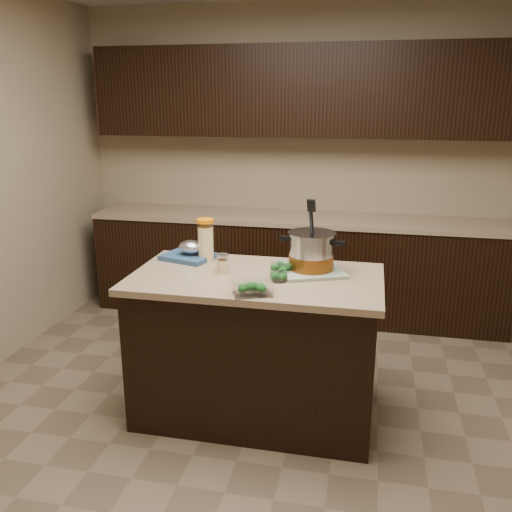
% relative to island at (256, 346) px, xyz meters
% --- Properties ---
extents(ground_plane, '(4.00, 4.00, 0.00)m').
position_rel_island_xyz_m(ground_plane, '(0.00, 0.00, -0.45)').
color(ground_plane, brown).
rests_on(ground_plane, ground).
extents(room_shell, '(4.04, 4.04, 2.72)m').
position_rel_island_xyz_m(room_shell, '(0.00, 0.00, 1.26)').
color(room_shell, tan).
rests_on(room_shell, ground).
extents(back_cabinets, '(3.60, 0.63, 2.33)m').
position_rel_island_xyz_m(back_cabinets, '(0.00, 1.74, 0.49)').
color(back_cabinets, black).
rests_on(back_cabinets, ground).
extents(island, '(1.46, 0.81, 0.90)m').
position_rel_island_xyz_m(island, '(0.00, 0.00, 0.00)').
color(island, black).
rests_on(island, ground).
extents(dish_towel, '(0.47, 0.47, 0.02)m').
position_rel_island_xyz_m(dish_towel, '(0.30, 0.15, 0.46)').
color(dish_towel, '#4E7551').
rests_on(dish_towel, island).
extents(stock_pot, '(0.40, 0.32, 0.40)m').
position_rel_island_xyz_m(stock_pot, '(0.30, 0.14, 0.56)').
color(stock_pot, '#B7B7BC').
rests_on(stock_pot, dish_towel).
extents(lemonade_pitcher, '(0.14, 0.14, 0.27)m').
position_rel_island_xyz_m(lemonade_pitcher, '(-0.38, 0.23, 0.57)').
color(lemonade_pitcher, '#F1DB93').
rests_on(lemonade_pitcher, island).
extents(mason_jar, '(0.10, 0.10, 0.12)m').
position_rel_island_xyz_m(mason_jar, '(-0.21, 0.02, 0.50)').
color(mason_jar, '#F1DB93').
rests_on(mason_jar, island).
extents(broccoli_tub_left, '(0.15, 0.15, 0.06)m').
position_rel_island_xyz_m(broccoli_tub_left, '(0.14, 0.06, 0.48)').
color(broccoli_tub_left, silver).
rests_on(broccoli_tub_left, island).
extents(broccoli_tub_right, '(0.13, 0.13, 0.05)m').
position_rel_island_xyz_m(broccoli_tub_right, '(0.15, -0.06, 0.47)').
color(broccoli_tub_right, silver).
rests_on(broccoli_tub_right, island).
extents(broccoli_tub_rect, '(0.24, 0.21, 0.07)m').
position_rel_island_xyz_m(broccoli_tub_rect, '(0.05, -0.31, 0.48)').
color(broccoli_tub_rect, silver).
rests_on(broccoli_tub_rect, island).
extents(blue_tray, '(0.36, 0.32, 0.12)m').
position_rel_island_xyz_m(blue_tray, '(-0.49, 0.25, 0.49)').
color(blue_tray, navy).
rests_on(blue_tray, island).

